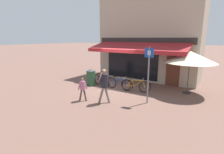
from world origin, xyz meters
TOP-DOWN VIEW (x-y plane):
  - ground_plane at (0.00, 0.00)m, footprint 160.00×160.00m
  - shop_front at (0.94, 4.07)m, footprint 7.55×4.99m
  - bike_rack_rail at (0.48, 0.11)m, footprint 3.03×0.04m
  - bicycle_black at (-0.82, -0.06)m, footprint 1.67×0.80m
  - bicycle_blue at (0.54, -0.05)m, footprint 1.71×0.52m
  - bicycle_orange at (1.72, -0.01)m, footprint 1.71×0.62m
  - pedestrian_adult at (1.18, -2.55)m, footprint 0.57×0.66m
  - pedestrian_child at (0.07, -2.89)m, footprint 0.44×0.39m
  - litter_bin at (-1.48, -0.33)m, footprint 0.62×0.62m
  - parking_sign at (3.00, -1.39)m, footprint 0.44×0.07m
  - cafe_parasol at (4.38, 1.40)m, footprint 2.88×2.88m

SIDE VIEW (x-z plane):
  - ground_plane at x=0.00m, z-range 0.00..0.00m
  - bicycle_blue at x=0.54m, z-range -0.04..0.78m
  - bicycle_orange at x=1.72m, z-range -0.04..0.81m
  - bicycle_black at x=-0.82m, z-range -0.05..0.83m
  - bike_rack_rail at x=0.48m, z-range 0.18..0.75m
  - litter_bin at x=-1.48m, z-range 0.00..1.15m
  - pedestrian_child at x=0.07m, z-range 0.13..1.35m
  - pedestrian_adult at x=1.18m, z-range 0.19..1.93m
  - parking_sign at x=3.00m, z-range 0.29..3.08m
  - cafe_parasol at x=4.38m, z-range 0.90..3.37m
  - shop_front at x=0.94m, z-range -0.01..6.43m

